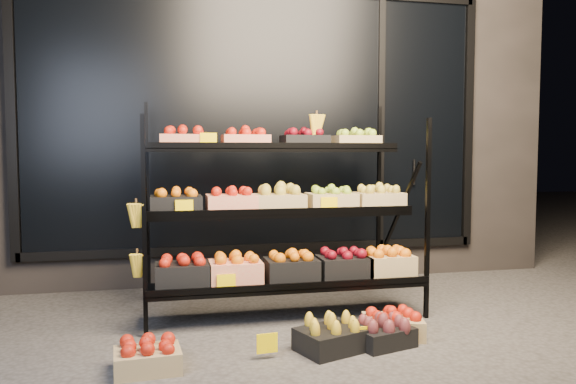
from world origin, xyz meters
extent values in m
plane|color=#514F4C|center=(0.00, 0.00, 0.00)|extent=(24.00, 24.00, 0.00)
cube|color=#2D2826|center=(0.00, 2.60, 1.75)|extent=(6.00, 2.00, 3.50)
cube|color=black|center=(0.00, 1.58, 1.55)|extent=(4.20, 0.04, 2.40)
cube|color=black|center=(0.00, 1.56, 0.34)|extent=(4.30, 0.06, 0.08)
cube|color=black|center=(-2.15, 1.56, 1.55)|extent=(0.08, 0.06, 2.50)
cube|color=black|center=(2.15, 1.56, 1.55)|extent=(0.08, 0.06, 2.50)
cube|color=black|center=(1.20, 1.56, 1.55)|extent=(0.06, 0.06, 2.50)
cylinder|color=black|center=(1.55, 1.53, 1.05)|extent=(0.02, 0.02, 0.25)
cube|color=black|center=(-1.02, 0.18, 0.75)|extent=(0.03, 0.03, 1.50)
cube|color=black|center=(1.02, 0.18, 0.75)|extent=(0.03, 0.03, 1.50)
cube|color=black|center=(-1.02, 1.15, 0.83)|extent=(0.03, 0.03, 1.66)
cube|color=black|center=(1.02, 1.15, 0.83)|extent=(0.03, 0.03, 1.66)
cube|color=black|center=(0.00, 0.35, 0.27)|extent=(2.05, 0.42, 0.03)
cube|color=black|center=(0.00, 0.15, 0.30)|extent=(2.05, 0.02, 0.05)
cube|color=black|center=(0.00, 0.65, 0.77)|extent=(2.05, 0.40, 0.03)
cube|color=black|center=(0.00, 0.46, 0.80)|extent=(2.05, 0.02, 0.05)
cube|color=black|center=(0.00, 0.95, 1.27)|extent=(2.05, 0.40, 0.03)
cube|color=black|center=(0.00, 0.76, 1.30)|extent=(2.05, 0.02, 0.05)
cube|color=tan|center=(-0.73, 0.95, 1.33)|extent=(0.38, 0.28, 0.11)
ellipsoid|color=red|center=(-0.73, 0.95, 1.42)|extent=(0.32, 0.24, 0.07)
cube|color=tan|center=(-0.23, 0.95, 1.33)|extent=(0.38, 0.28, 0.11)
ellipsoid|color=red|center=(-0.23, 0.95, 1.42)|extent=(0.32, 0.24, 0.07)
cube|color=black|center=(0.27, 0.95, 1.33)|extent=(0.38, 0.28, 0.11)
ellipsoid|color=maroon|center=(0.27, 0.95, 1.42)|extent=(0.32, 0.24, 0.07)
cube|color=tan|center=(0.73, 0.95, 1.33)|extent=(0.38, 0.28, 0.11)
ellipsoid|color=#95BB2E|center=(0.73, 0.95, 1.42)|extent=(0.32, 0.24, 0.07)
cube|color=black|center=(-0.80, 0.65, 0.85)|extent=(0.38, 0.28, 0.14)
ellipsoid|color=orange|center=(-0.80, 0.65, 0.95)|extent=(0.32, 0.24, 0.07)
cube|color=tan|center=(-0.38, 0.65, 0.85)|extent=(0.38, 0.28, 0.14)
ellipsoid|color=red|center=(-0.38, 0.65, 0.95)|extent=(0.32, 0.24, 0.07)
cube|color=tan|center=(0.00, 0.65, 0.85)|extent=(0.38, 0.28, 0.14)
ellipsoid|color=gold|center=(0.00, 0.65, 0.95)|extent=(0.32, 0.24, 0.07)
cube|color=tan|center=(0.42, 0.65, 0.85)|extent=(0.38, 0.28, 0.14)
ellipsoid|color=#95BB2E|center=(0.42, 0.65, 0.95)|extent=(0.32, 0.24, 0.07)
cube|color=tan|center=(0.82, 0.65, 0.85)|extent=(0.38, 0.28, 0.14)
ellipsoid|color=gold|center=(0.82, 0.65, 0.95)|extent=(0.32, 0.24, 0.07)
cube|color=black|center=(-0.77, 0.35, 0.37)|extent=(0.38, 0.28, 0.18)
ellipsoid|color=red|center=(-0.77, 0.35, 0.49)|extent=(0.32, 0.24, 0.07)
cube|color=tan|center=(-0.40, 0.35, 0.37)|extent=(0.38, 0.28, 0.18)
ellipsoid|color=orange|center=(-0.40, 0.35, 0.49)|extent=(0.32, 0.24, 0.07)
cube|color=black|center=(0.02, 0.35, 0.37)|extent=(0.38, 0.28, 0.18)
ellipsoid|color=orange|center=(0.02, 0.35, 0.49)|extent=(0.32, 0.24, 0.07)
cube|color=black|center=(0.43, 0.35, 0.37)|extent=(0.38, 0.28, 0.18)
ellipsoid|color=maroon|center=(0.43, 0.35, 0.49)|extent=(0.32, 0.24, 0.07)
cube|color=tan|center=(0.78, 0.35, 0.37)|extent=(0.38, 0.28, 0.18)
ellipsoid|color=orange|center=(0.78, 0.35, 0.49)|extent=(0.32, 0.24, 0.07)
ellipsoid|color=yellow|center=(-1.07, 0.20, 0.92)|extent=(0.14, 0.08, 0.22)
ellipsoid|color=yellow|center=(-1.07, 0.20, 0.58)|extent=(0.14, 0.08, 0.22)
ellipsoid|color=yellow|center=(0.35, 0.85, 1.57)|extent=(0.14, 0.08, 0.22)
cube|color=#FFD600|center=(-0.75, 0.50, 0.84)|extent=(0.13, 0.01, 0.12)
cube|color=#FFD600|center=(0.36, 0.50, 0.84)|extent=(0.13, 0.01, 0.12)
cube|color=#FFD600|center=(-0.54, 0.80, 1.34)|extent=(0.13, 0.01, 0.12)
cube|color=#FFD600|center=(-0.48, 0.20, 0.34)|extent=(0.13, 0.01, 0.12)
cube|color=#FFD600|center=(-0.30, -0.40, 0.06)|extent=(0.13, 0.01, 0.12)
cube|color=#FFD600|center=(0.30, -0.40, 0.06)|extent=(0.13, 0.01, 0.12)
cube|color=tan|center=(-1.00, -0.43, 0.06)|extent=(0.39, 0.30, 0.13)
ellipsoid|color=red|center=(-1.00, -0.43, 0.16)|extent=(0.33, 0.25, 0.07)
cube|color=black|center=(0.12, -0.34, 0.07)|extent=(0.49, 0.43, 0.14)
ellipsoid|color=yellow|center=(0.12, -0.34, 0.17)|extent=(0.42, 0.36, 0.07)
cube|color=tan|center=(0.60, -0.18, 0.07)|extent=(0.45, 0.38, 0.13)
ellipsoid|color=red|center=(0.60, -0.18, 0.16)|extent=(0.38, 0.32, 0.07)
cube|color=black|center=(0.47, -0.33, 0.06)|extent=(0.42, 0.36, 0.12)
ellipsoid|color=brown|center=(0.47, -0.33, 0.15)|extent=(0.35, 0.30, 0.07)
camera|label=1|loc=(-0.90, -3.65, 1.24)|focal=35.00mm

